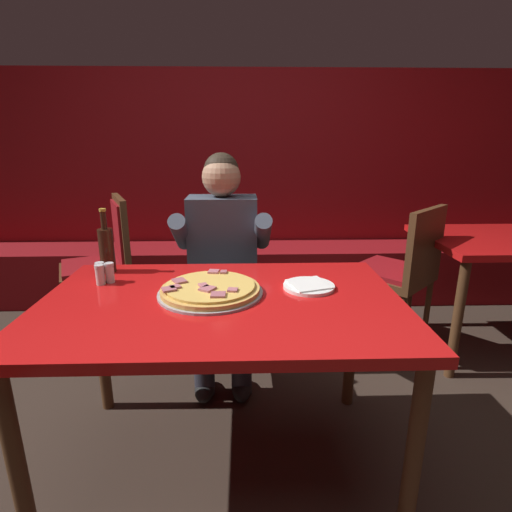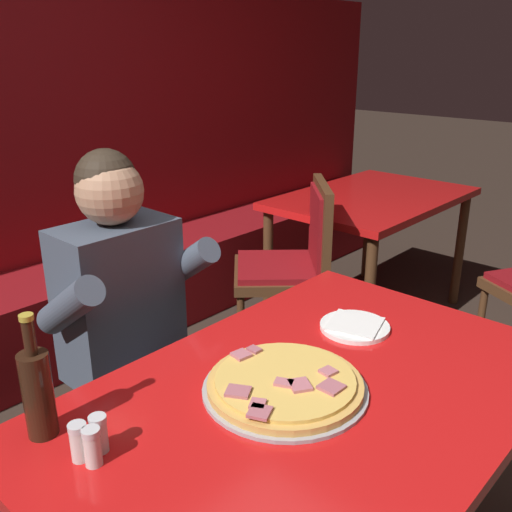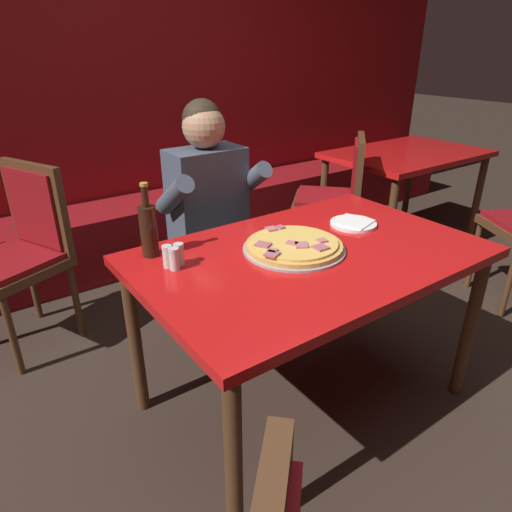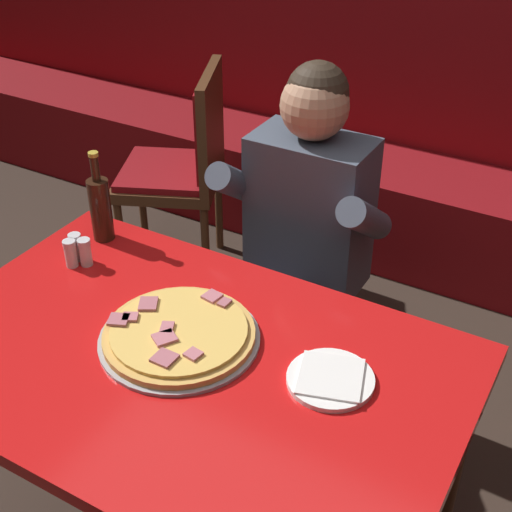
% 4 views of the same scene
% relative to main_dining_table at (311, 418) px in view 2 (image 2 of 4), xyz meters
% --- Properties ---
extents(booth_bench, '(6.46, 0.48, 0.46)m').
position_rel_main_dining_table_xyz_m(booth_bench, '(0.00, 1.86, -0.45)').
color(booth_bench, maroon).
rests_on(booth_bench, ground_plane).
extents(main_dining_table, '(1.38, 0.89, 0.76)m').
position_rel_main_dining_table_xyz_m(main_dining_table, '(0.00, 0.00, 0.00)').
color(main_dining_table, '#4C2D19').
rests_on(main_dining_table, ground_plane).
extents(pizza, '(0.41, 0.41, 0.05)m').
position_rel_main_dining_table_xyz_m(pizza, '(-0.05, 0.05, 0.10)').
color(pizza, '#9E9EA3').
rests_on(pizza, main_dining_table).
extents(plate_white_paper, '(0.21, 0.21, 0.02)m').
position_rel_main_dining_table_xyz_m(plate_white_paper, '(0.35, 0.11, 0.09)').
color(plate_white_paper, white).
rests_on(plate_white_paper, main_dining_table).
extents(beer_bottle, '(0.07, 0.07, 0.29)m').
position_rel_main_dining_table_xyz_m(beer_bottle, '(-0.53, 0.34, 0.19)').
color(beer_bottle, black).
rests_on(beer_bottle, main_dining_table).
extents(shaker_parmesan, '(0.04, 0.04, 0.09)m').
position_rel_main_dining_table_xyz_m(shaker_parmesan, '(-0.48, 0.20, 0.12)').
color(shaker_parmesan, silver).
rests_on(shaker_parmesan, main_dining_table).
extents(shaker_oregano, '(0.04, 0.04, 0.09)m').
position_rel_main_dining_table_xyz_m(shaker_oregano, '(-0.52, 0.21, 0.12)').
color(shaker_oregano, silver).
rests_on(shaker_oregano, main_dining_table).
extents(shaker_black_pepper, '(0.04, 0.04, 0.09)m').
position_rel_main_dining_table_xyz_m(shaker_black_pepper, '(-0.51, 0.17, 0.12)').
color(shaker_black_pepper, silver).
rests_on(shaker_black_pepper, main_dining_table).
extents(diner_seated_blue_shirt, '(0.53, 0.53, 1.27)m').
position_rel_main_dining_table_xyz_m(diner_seated_blue_shirt, '(-0.03, 0.68, 0.03)').
color(diner_seated_blue_shirt, black).
rests_on(diner_seated_blue_shirt, ground_plane).
extents(dining_chair_side_aisle, '(0.62, 0.62, 0.96)m').
position_rel_main_dining_table_xyz_m(dining_chair_side_aisle, '(1.07, 0.91, -0.10)').
color(dining_chair_side_aisle, '#4C2D19').
rests_on(dining_chair_side_aisle, ground_plane).
extents(background_dining_table, '(1.19, 0.78, 0.76)m').
position_rel_main_dining_table_xyz_m(background_dining_table, '(1.82, 0.94, -0.01)').
color(background_dining_table, '#4C2D19').
rests_on(background_dining_table, ground_plane).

